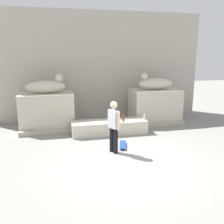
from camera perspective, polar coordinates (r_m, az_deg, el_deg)
The scene contains 13 objects.
ground_plane at distance 7.45m, azimuth 4.05°, elevation -11.38°, with size 40.00×40.00×0.00m, color gray.
facade_wall at distance 12.24m, azimuth -3.46°, elevation 10.48°, with size 10.25×0.60×5.04m, color #B5AD9E.
pedestal_left at distance 10.73m, azimuth -14.65°, elevation 0.19°, with size 2.18×1.31×1.52m, color beige.
pedestal_right at distance 11.59m, azimuth 9.77°, elevation 1.38°, with size 2.18×1.31×1.52m, color beige.
statue_reclining_left at distance 10.55m, azimuth -14.78°, elevation 5.74°, with size 1.62×0.63×0.78m.
statue_reclining_right at distance 11.42m, azimuth 9.81°, elevation 6.51°, with size 1.62×0.61×0.78m.
ledge_block at distance 9.92m, azimuth -0.64°, elevation -3.45°, with size 2.98×0.87×0.51m, color beige.
skater at distance 7.82m, azimuth 0.40°, elevation -2.95°, with size 0.34×0.49×1.67m.
skateboard at distance 8.58m, azimuth 2.47°, elevation -7.50°, with size 0.41×0.82×0.08m.
bottle_brown at distance 9.73m, azimuth 2.63°, elevation -1.57°, with size 0.08×0.08×0.27m.
bottle_blue at distance 10.02m, azimuth 0.18°, elevation -1.17°, with size 0.06×0.06×0.25m.
bottle_clear at distance 9.97m, azimuth 7.44°, elevation -1.28°, with size 0.07×0.07×0.28m.
stair_step at distance 10.44m, azimuth -1.22°, elevation -3.56°, with size 6.98×0.50×0.18m, color #A9A08F.
Camera 1 is at (-2.01, -6.48, 3.09)m, focal length 39.82 mm.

